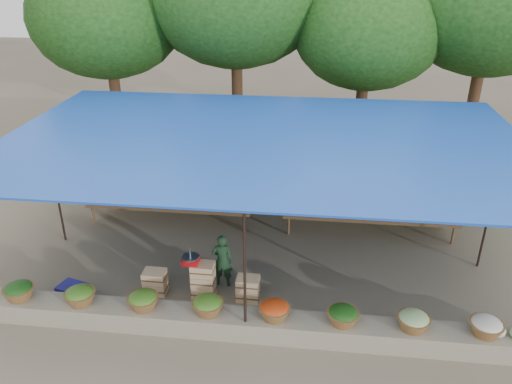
# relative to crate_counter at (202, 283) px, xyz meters

# --- Properties ---
(ground) EXTENTS (60.00, 60.00, 0.00)m
(ground) POSITION_rel_crate_counter_xyz_m (1.03, 1.76, -0.31)
(ground) COLOR brown
(ground) RESTS_ON ground
(stone_curb) EXTENTS (10.60, 0.55, 0.40)m
(stone_curb) POSITION_rel_crate_counter_xyz_m (1.03, -0.99, -0.11)
(stone_curb) COLOR gray
(stone_curb) RESTS_ON ground
(stall_canopy) EXTENTS (10.80, 6.60, 2.82)m
(stall_canopy) POSITION_rel_crate_counter_xyz_m (1.03, 1.81, 2.37)
(stall_canopy) COLOR black
(stall_canopy) RESTS_ON ground
(produce_baskets) EXTENTS (8.98, 0.58, 0.34)m
(produce_baskets) POSITION_rel_crate_counter_xyz_m (0.93, -0.99, 0.25)
(produce_baskets) COLOR brown
(produce_baskets) RESTS_ON stone_curb
(netting_backdrop) EXTENTS (10.60, 0.06, 2.50)m
(netting_backdrop) POSITION_rel_crate_counter_xyz_m (1.03, 4.91, 0.94)
(netting_backdrop) COLOR #194318
(netting_backdrop) RESTS_ON ground
(tree_row) EXTENTS (16.51, 5.50, 7.12)m
(tree_row) POSITION_rel_crate_counter_xyz_m (1.53, 7.85, 4.39)
(tree_row) COLOR #392414
(tree_row) RESTS_ON ground
(fruit_table_left) EXTENTS (4.21, 0.95, 0.93)m
(fruit_table_left) POSITION_rel_crate_counter_xyz_m (-1.46, 3.11, 0.30)
(fruit_table_left) COLOR #513920
(fruit_table_left) RESTS_ON ground
(fruit_table_right) EXTENTS (4.21, 0.95, 0.93)m
(fruit_table_right) POSITION_rel_crate_counter_xyz_m (3.54, 3.11, 0.30)
(fruit_table_right) COLOR #513920
(fruit_table_right) RESTS_ON ground
(crate_counter) EXTENTS (2.35, 0.35, 0.77)m
(crate_counter) POSITION_rel_crate_counter_xyz_m (0.00, 0.00, 0.00)
(crate_counter) COLOR tan
(crate_counter) RESTS_ON ground
(weighing_scale) EXTENTS (0.34, 0.34, 0.36)m
(weighing_scale) POSITION_rel_crate_counter_xyz_m (-0.20, 0.00, 0.54)
(weighing_scale) COLOR red
(weighing_scale) RESTS_ON crate_counter
(vendor_seated) EXTENTS (0.44, 0.30, 1.18)m
(vendor_seated) POSITION_rel_crate_counter_xyz_m (0.34, 0.43, 0.28)
(vendor_seated) COLOR #18361F
(vendor_seated) RESTS_ON ground
(customer_left) EXTENTS (1.00, 0.88, 1.71)m
(customer_left) POSITION_rel_crate_counter_xyz_m (-2.96, 4.14, 0.54)
(customer_left) COLOR slate
(customer_left) RESTS_ON ground
(customer_mid) EXTENTS (1.14, 1.11, 1.56)m
(customer_mid) POSITION_rel_crate_counter_xyz_m (1.38, 4.31, 0.47)
(customer_mid) COLOR slate
(customer_mid) RESTS_ON ground
(customer_right) EXTENTS (1.06, 1.13, 1.87)m
(customer_right) POSITION_rel_crate_counter_xyz_m (5.20, 3.70, 0.63)
(customer_right) COLOR slate
(customer_right) RESTS_ON ground
(blue_crate_back) EXTENTS (0.64, 0.53, 0.33)m
(blue_crate_back) POSITION_rel_crate_counter_xyz_m (-2.53, -0.41, -0.15)
(blue_crate_back) COLOR navy
(blue_crate_back) RESTS_ON ground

